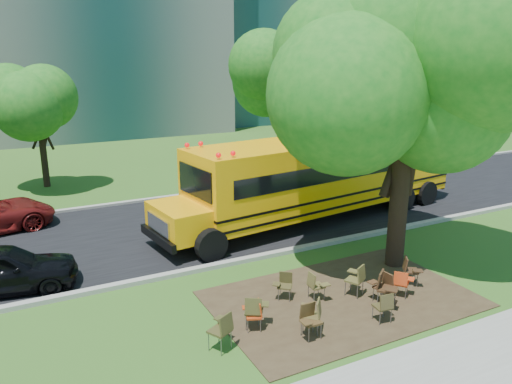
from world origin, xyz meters
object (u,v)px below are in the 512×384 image
chair_1 (255,309)px  black_car (1,269)px  chair_6 (383,284)px  chair_12 (409,268)px  chair_0 (222,327)px  chair_7 (402,281)px  school_bus (325,172)px  chair_2 (314,312)px  main_tree (407,98)px  chair_5 (385,286)px  chair_8 (255,312)px  chair_11 (357,277)px  chair_3 (309,318)px  chair_4 (385,304)px  chair_10 (315,284)px  chair_9 (284,283)px

chair_1 → black_car: bearing=168.5°
chair_6 → chair_12: bearing=-77.3°
chair_0 → chair_7: 5.35m
school_bus → chair_2: size_ratio=15.53×
chair_6 → chair_7: chair_6 is taller
school_bus → chair_2: (-5.28, -7.19, -1.34)m
chair_2 → main_tree: bearing=-24.2°
chair_5 → main_tree: bearing=-174.6°
chair_8 → chair_11: bearing=-64.5°
chair_3 → chair_8: (-0.97, 0.88, -0.05)m
school_bus → chair_1: size_ratio=15.26×
chair_1 → chair_11: 3.29m
chair_2 → chair_12: chair_2 is taller
chair_0 → chair_8: bearing=-6.0°
chair_3 → chair_4: chair_3 is taller
chair_1 → chair_0: bearing=-125.5°
chair_7 → main_tree: bearing=104.2°
chair_4 → chair_6: (0.71, 0.85, 0.01)m
chair_2 → chair_10: (0.93, 1.31, -0.04)m
chair_5 → chair_12: size_ratio=1.14×
chair_1 → chair_5: chair_5 is taller
chair_2 → black_car: bearing=89.1°
chair_6 → chair_8: 3.71m
chair_2 → chair_8: (-1.19, 0.73, -0.06)m
chair_0 → chair_7: bearing=-27.2°
chair_9 → school_bus: bearing=-93.8°
chair_0 → main_tree: bearing=-12.5°
chair_1 → main_tree: bearing=45.1°
chair_5 → chair_12: chair_5 is taller
chair_5 → chair_6: chair_5 is taller
chair_1 → chair_11: bearing=35.8°
chair_3 → chair_12: (4.08, 1.01, 0.00)m
school_bus → chair_0: 10.27m
chair_2 → chair_3: (-0.23, -0.15, -0.01)m
chair_9 → chair_5: bearing=-177.2°
chair_4 → chair_11: size_ratio=0.89×
chair_4 → chair_10: (-0.87, 1.75, -0.01)m
chair_9 → main_tree: bearing=-135.9°
main_tree → chair_5: bearing=-137.4°
chair_5 → black_car: bearing=-68.9°
chair_3 → chair_9: chair_3 is taller
school_bus → chair_10: size_ratio=16.75×
main_tree → chair_11: bearing=-154.7°
chair_4 → chair_3: bearing=178.6°
chair_4 → chair_5: (0.57, 0.65, 0.09)m
chair_1 → chair_9: bearing=66.9°
chair_4 → chair_6: bearing=56.8°
chair_8 → chair_5: bearing=-77.9°
chair_4 → chair_7: chair_4 is taller
chair_1 → chair_10: bearing=45.8°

